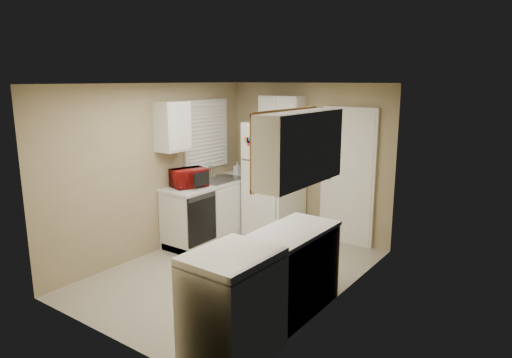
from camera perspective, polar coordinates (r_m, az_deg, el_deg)
The scene contains 19 objects.
floor at distance 6.05m, azimuth -2.82°, elevation -11.53°, with size 3.80×3.80×0.00m, color #B9AE96.
ceiling at distance 5.53m, azimuth -3.09°, elevation 11.82°, with size 3.80×3.80×0.00m, color white.
wall_left at distance 6.62m, azimuth -12.46°, elevation 1.19°, with size 3.80×3.80×0.00m, color #9A8964.
wall_right at distance 4.95m, azimuth 9.84°, elevation -2.48°, with size 3.80×3.80×0.00m, color #9A8964.
wall_back at distance 7.23m, azimuth 6.50°, elevation 2.32°, with size 2.80×2.80×0.00m, color #9A8964.
wall_front at distance 4.40m, azimuth -18.62°, elevation -4.81°, with size 2.80×2.80×0.00m, color #9A8964.
left_counter at distance 7.21m, azimuth -5.26°, elevation -3.78°, with size 0.60×1.80×0.90m, color silver.
dishwasher at distance 6.59m, azimuth -6.77°, elevation -5.03°, with size 0.03×0.58×0.72m, color black.
sink at distance 7.22m, azimuth -4.54°, elevation -0.39°, with size 0.54×0.74×0.16m, color gray.
microwave at distance 6.75m, azimuth -8.39°, elevation 0.26°, with size 0.27×0.49×0.33m, color maroon.
soap_bottle at distance 7.61m, azimuth -2.36°, elevation 1.37°, with size 0.09×0.10×0.21m, color silver.
window_blinds at distance 7.27m, azimuth -6.22°, elevation 5.57°, with size 0.10×0.98×1.08m, color silver.
upper_cabinet_left at distance 6.57m, azimuth -10.39°, elevation 6.49°, with size 0.30×0.45×0.70m, color silver.
refrigerator at distance 7.16m, azimuth 2.28°, elevation -0.10°, with size 0.75×0.72×1.81m, color white.
cabinet_over_fridge at distance 7.21m, azimuth 3.26°, elevation 8.77°, with size 0.70×0.30×0.40m, color silver.
interior_door at distance 6.92m, azimuth 11.36°, elevation 0.18°, with size 0.86×0.06×2.08m, color white.
right_counter at distance 4.69m, azimuth 1.68°, elevation -12.92°, with size 0.60×2.00×0.90m, color silver.
stove at distance 4.22m, azimuth -2.96°, elevation -15.31°, with size 0.66×0.81×0.99m, color white.
upper_cabinet_right at distance 4.46m, azimuth 5.56°, elevation 3.91°, with size 0.30×1.20×0.70m, color silver.
Camera 1 is at (3.46, -4.32, 2.45)m, focal length 32.00 mm.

